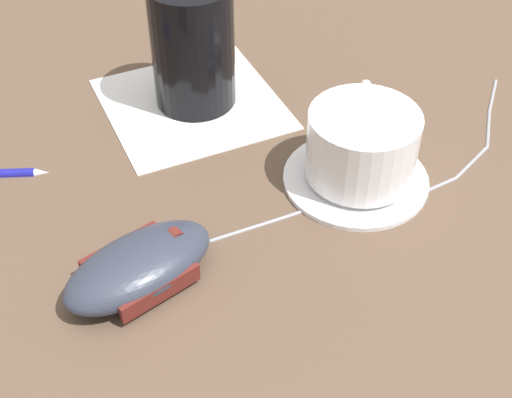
{
  "coord_description": "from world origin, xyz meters",
  "views": [
    {
      "loc": [
        -0.4,
        0.19,
        0.39
      ],
      "look_at": [
        -0.07,
        -0.03,
        0.03
      ],
      "focal_mm": 50.0,
      "sensor_mm": 36.0,
      "label": 1
    }
  ],
  "objects_px": {
    "saucer": "(356,177)",
    "computer_mouse": "(139,266)",
    "drinking_glass": "(193,45)",
    "coffee_cup": "(362,143)"
  },
  "relations": [
    {
      "from": "saucer",
      "to": "computer_mouse",
      "type": "xyz_separation_m",
      "value": [
        0.0,
        0.2,
        0.01
      ]
    },
    {
      "from": "computer_mouse",
      "to": "drinking_glass",
      "type": "height_order",
      "value": "drinking_glass"
    },
    {
      "from": "coffee_cup",
      "to": "computer_mouse",
      "type": "distance_m",
      "value": 0.2
    },
    {
      "from": "drinking_glass",
      "to": "computer_mouse",
      "type": "bearing_deg",
      "value": 139.36
    },
    {
      "from": "computer_mouse",
      "to": "coffee_cup",
      "type": "bearing_deg",
      "value": -90.08
    },
    {
      "from": "saucer",
      "to": "computer_mouse",
      "type": "distance_m",
      "value": 0.2
    },
    {
      "from": "saucer",
      "to": "coffee_cup",
      "type": "height_order",
      "value": "coffee_cup"
    },
    {
      "from": "coffee_cup",
      "to": "drinking_glass",
      "type": "xyz_separation_m",
      "value": [
        0.17,
        0.05,
        0.02
      ]
    },
    {
      "from": "saucer",
      "to": "drinking_glass",
      "type": "relative_size",
      "value": 1.05
    },
    {
      "from": "coffee_cup",
      "to": "computer_mouse",
      "type": "bearing_deg",
      "value": 89.92
    }
  ]
}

